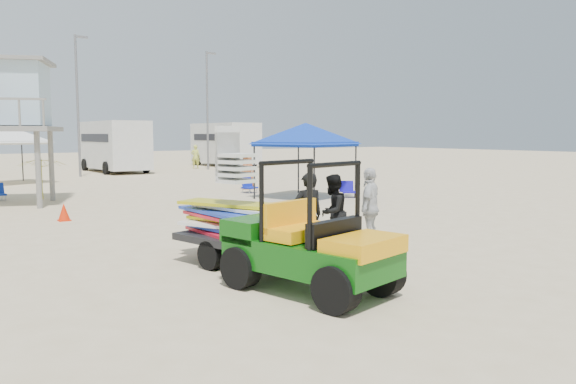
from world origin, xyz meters
TOP-DOWN VIEW (x-y plane):
  - ground at (0.00, 0.00)m, footprint 140.00×140.00m
  - utility_cart at (-0.76, 0.64)m, footprint 1.85×2.87m
  - surf_trailer at (-0.76, 2.98)m, footprint 1.81×2.73m
  - man_left at (0.76, 2.68)m, footprint 0.70×0.55m
  - man_mid at (1.61, 2.93)m, footprint 0.97×0.88m
  - man_right at (2.46, 2.68)m, footprint 1.09×0.90m
  - lifeguard_tower at (-2.65, 15.28)m, footprint 4.01×4.01m
  - canopy_blue at (6.97, 10.87)m, footprint 3.63×3.63m
  - canopy_white_c at (-1.07, 24.25)m, footprint 3.59×3.59m
  - umbrella_b at (-1.28, 16.31)m, footprint 2.44×2.45m
  - cone_near at (-2.01, 10.43)m, footprint 0.34×0.34m
  - beach_chair_b at (6.26, 13.89)m, footprint 0.64×0.69m
  - beach_chair_c at (8.49, 10.16)m, footprint 0.73×0.82m
  - rv_mid_right at (6.00, 29.99)m, footprint 2.64×7.00m
  - rv_far_right at (15.00, 31.49)m, footprint 2.64×6.60m
  - light_pole_left at (3.00, 27.00)m, footprint 0.14×0.14m
  - light_pole_right at (12.00, 28.50)m, footprint 0.14×0.14m
  - distant_beachgoers at (-0.41, 20.75)m, footprint 19.98×15.63m

SIDE VIEW (x-z plane):
  - ground at x=0.00m, z-range 0.00..0.00m
  - cone_near at x=-2.01m, z-range 0.00..0.50m
  - beach_chair_b at x=6.26m, z-range -0.01..0.63m
  - beach_chair_c at x=8.49m, z-range -0.01..0.63m
  - umbrella_b at x=-1.28m, z-range 0.00..1.58m
  - man_mid at x=1.61m, z-range 0.00..1.61m
  - distant_beachgoers at x=-0.41m, z-range -0.07..1.72m
  - man_left at x=0.76m, z-range 0.00..1.70m
  - man_right at x=2.46m, z-range 0.00..1.74m
  - surf_trailer at x=-0.76m, z-range -0.21..2.09m
  - utility_cart at x=-0.76m, z-range -0.07..1.95m
  - rv_far_right at x=15.00m, z-range 0.17..3.42m
  - rv_mid_right at x=6.00m, z-range 0.17..3.42m
  - canopy_white_c at x=-1.07m, z-range 1.07..4.31m
  - canopy_blue at x=6.97m, z-range 1.09..4.36m
  - lifeguard_tower at x=-2.65m, z-range 1.20..6.09m
  - light_pole_left at x=3.00m, z-range 0.00..8.00m
  - light_pole_right at x=12.00m, z-range 0.00..8.00m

